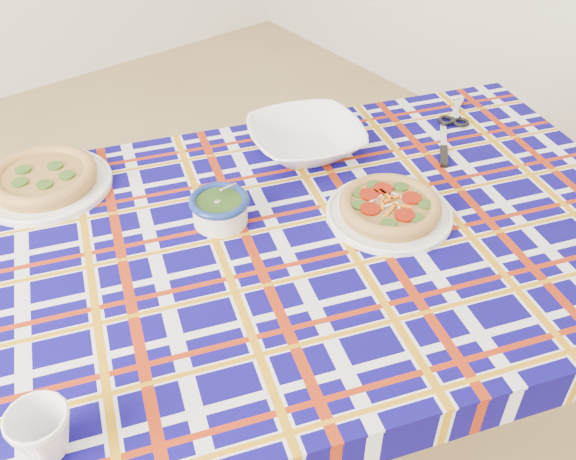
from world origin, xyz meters
TOP-DOWN VIEW (x-y plane):
  - floor at (0.00, 0.00)m, footprint 4.00×4.00m
  - dining_table at (0.32, -0.42)m, footprint 1.68×1.35m
  - tablecloth at (0.32, -0.42)m, footprint 1.72×1.39m
  - main_focaccia_plate at (0.49, -0.47)m, footprint 0.36×0.36m
  - pesto_bowl at (0.20, -0.27)m, footprint 0.15×0.15m
  - serving_bowl at (0.51, -0.17)m, footprint 0.34×0.34m
  - second_focaccia_plate at (-0.04, 0.07)m, footprint 0.37×0.37m
  - mug at (-0.28, -0.57)m, footprint 0.11×0.11m
  - table_knife at (0.82, -0.33)m, footprint 0.18×0.16m
  - kitchen_scissors at (0.95, -0.26)m, footprint 0.19×0.17m

SIDE VIEW (x-z plane):
  - floor at x=0.00m, z-range 0.00..0.00m
  - dining_table at x=0.32m, z-range 0.28..0.96m
  - tablecloth at x=0.32m, z-range 0.59..0.69m
  - table_knife at x=0.82m, z-range 0.69..0.70m
  - kitchen_scissors at x=0.95m, z-range 0.69..0.70m
  - main_focaccia_plate at x=0.49m, z-range 0.69..0.74m
  - second_focaccia_plate at x=-0.04m, z-range 0.69..0.74m
  - serving_bowl at x=0.51m, z-range 0.69..0.76m
  - pesto_bowl at x=0.20m, z-range 0.69..0.76m
  - mug at x=-0.28m, z-range 0.69..0.77m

